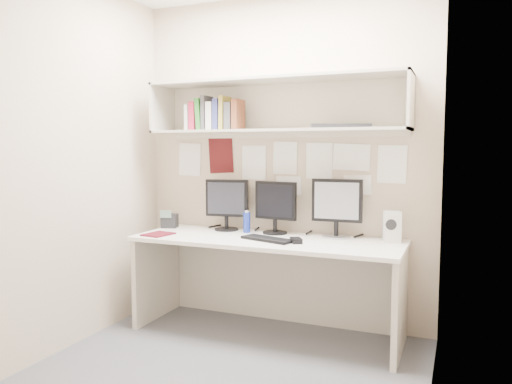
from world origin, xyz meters
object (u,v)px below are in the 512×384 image
at_px(monitor_right, 337,206).
at_px(keyboard, 268,239).
at_px(monitor_left, 227,202).
at_px(maroon_notebook, 158,234).
at_px(monitor_center, 275,205).
at_px(desk_phone, 170,220).
at_px(speaker, 392,227).
at_px(desk, 267,286).

distance_m(monitor_right, keyboard, 0.58).
height_order(monitor_left, maroon_notebook, monitor_left).
height_order(monitor_center, desk_phone, monitor_center).
xyz_separation_m(speaker, maroon_notebook, (-1.70, -0.40, -0.10)).
bearing_deg(monitor_left, monitor_center, -8.41).
height_order(monitor_right, maroon_notebook, monitor_right).
xyz_separation_m(monitor_left, monitor_center, (0.42, 0.00, -0.00)).
height_order(monitor_center, keyboard, monitor_center).
bearing_deg(maroon_notebook, monitor_center, 36.41).
relative_size(monitor_right, speaker, 1.98).
bearing_deg(speaker, desk_phone, 163.61).
distance_m(monitor_left, speaker, 1.32).
relative_size(monitor_center, speaker, 1.84).
bearing_deg(keyboard, monitor_center, 118.30).
xyz_separation_m(monitor_right, maroon_notebook, (-1.30, -0.42, -0.24)).
distance_m(monitor_center, speaker, 0.90).
bearing_deg(desk_phone, desk, -24.44).
distance_m(desk, maroon_notebook, 0.92).
relative_size(monitor_left, monitor_center, 1.01).
distance_m(desk, speaker, 1.02).
bearing_deg(speaker, monitor_left, 161.14).
xyz_separation_m(keyboard, desk_phone, (-0.98, 0.24, 0.05)).
height_order(desk, speaker, speaker).
distance_m(monitor_right, maroon_notebook, 1.38).
xyz_separation_m(maroon_notebook, desk_phone, (-0.12, 0.35, 0.05)).
distance_m(speaker, desk_phone, 1.82).
bearing_deg(monitor_right, speaker, -4.72).
bearing_deg(maroon_notebook, desk_phone, 117.72).
relative_size(monitor_right, keyboard, 1.09).
relative_size(speaker, maroon_notebook, 1.02).
height_order(desk, desk_phone, desk_phone).
bearing_deg(speaker, desk, 174.78).
bearing_deg(maroon_notebook, monitor_right, 26.99).
bearing_deg(maroon_notebook, monitor_left, 56.28).
relative_size(monitor_left, keyboard, 1.03).
bearing_deg(monitor_left, keyboard, -41.35).
relative_size(monitor_center, keyboard, 1.01).
relative_size(monitor_left, speaker, 1.87).
bearing_deg(monitor_center, speaker, 7.17).
bearing_deg(monitor_center, monitor_left, -171.52).
height_order(monitor_center, monitor_right, monitor_right).
distance_m(speaker, maroon_notebook, 1.75).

